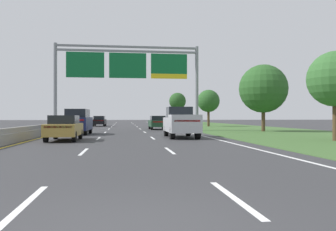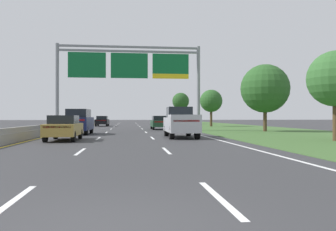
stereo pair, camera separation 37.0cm
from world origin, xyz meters
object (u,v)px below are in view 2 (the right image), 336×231
overhead_sign_gantry (129,69)px  car_darkgreen_right_lane_sedan (159,122)px  car_black_left_lane_sedan (102,121)px  roadside_tree_distant (181,101)px  roadside_tree_near (336,79)px  roadside_tree_far (211,101)px  car_navy_left_lane_suv (79,121)px  car_gold_left_lane_sedan (64,127)px  pickup_truck_silver (181,122)px  roadside_tree_mid (265,89)px

overhead_sign_gantry → car_darkgreen_right_lane_sedan: bearing=45.0°
car_black_left_lane_sedan → roadside_tree_distant: (14.19, 13.53, 3.65)m
roadside_tree_near → car_black_left_lane_sedan: bearing=115.5°
car_black_left_lane_sedan → roadside_tree_far: size_ratio=0.81×
car_navy_left_lane_suv → car_gold_left_lane_sedan: bearing=-177.7°
car_navy_left_lane_suv → car_black_left_lane_sedan: 24.57m
pickup_truck_silver → car_darkgreen_right_lane_sedan: 15.53m
roadside_tree_distant → overhead_sign_gantry: bearing=-107.9°
car_gold_left_lane_sedan → overhead_sign_gantry: bearing=-16.0°
roadside_tree_distant → roadside_tree_near: bearing=-87.2°
car_darkgreen_right_lane_sedan → roadside_tree_far: 14.37m
car_darkgreen_right_lane_sedan → car_navy_left_lane_suv: size_ratio=0.93×
roadside_tree_mid → roadside_tree_near: bearing=-94.1°
car_navy_left_lane_suv → roadside_tree_mid: size_ratio=0.71×
overhead_sign_gantry → pickup_truck_silver: overhead_sign_gantry is taller
car_darkgreen_right_lane_sedan → car_navy_left_lane_suv: car_navy_left_lane_suv is taller
pickup_truck_silver → car_navy_left_lane_suv: size_ratio=1.14×
overhead_sign_gantry → roadside_tree_far: (12.19, 14.48, -2.61)m
overhead_sign_gantry → car_darkgreen_right_lane_sedan: overhead_sign_gantry is taller
roadside_tree_mid → car_black_left_lane_sedan: bearing=129.6°
car_darkgreen_right_lane_sedan → roadside_tree_distant: roadside_tree_distant is taller
pickup_truck_silver → roadside_tree_mid: bearing=-47.4°
pickup_truck_silver → roadside_tree_far: (8.58, 26.55, 2.73)m
car_gold_left_lane_sedan → car_navy_left_lane_suv: size_ratio=0.93×
overhead_sign_gantry → roadside_tree_near: (12.44, -16.80, -2.62)m
pickup_truck_silver → roadside_tree_mid: 13.54m
car_gold_left_lane_sedan → roadside_tree_near: size_ratio=0.80×
pickup_truck_silver → roadside_tree_near: (8.84, -4.73, 2.71)m
roadside_tree_mid → roadside_tree_far: 17.82m
car_black_left_lane_sedan → roadside_tree_far: bearing=-100.2°
roadside_tree_far → roadside_tree_distant: 16.99m
car_navy_left_lane_suv → roadside_tree_distant: 40.85m
car_navy_left_lane_suv → roadside_tree_near: bearing=-119.6°
car_navy_left_lane_suv → overhead_sign_gantry: bearing=-30.5°
car_darkgreen_right_lane_sedan → overhead_sign_gantry: bearing=134.5°
car_black_left_lane_sedan → roadside_tree_near: 38.46m
car_black_left_lane_sedan → roadside_tree_near: (16.51, -34.60, 2.97)m
overhead_sign_gantry → roadside_tree_mid: (13.40, -3.29, -2.14)m
car_darkgreen_right_lane_sedan → car_gold_left_lane_sedan: 19.35m
roadside_tree_distant → pickup_truck_silver: bearing=-98.5°
car_darkgreen_right_lane_sedan → roadside_tree_near: 22.36m
car_gold_left_lane_sedan → roadside_tree_far: bearing=-29.5°
pickup_truck_silver → roadside_tree_near: roadside_tree_near is taller
roadside_tree_distant → car_darkgreen_right_lane_sedan: bearing=-103.4°
car_navy_left_lane_suv → roadside_tree_far: size_ratio=0.86×
car_darkgreen_right_lane_sedan → car_black_left_lane_sedan: 16.20m
car_navy_left_lane_suv → roadside_tree_near: roadside_tree_near is taller
roadside_tree_mid → pickup_truck_silver: bearing=-138.1°
roadside_tree_near → roadside_tree_distant: roadside_tree_distant is taller
overhead_sign_gantry → roadside_tree_distant: 32.98m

